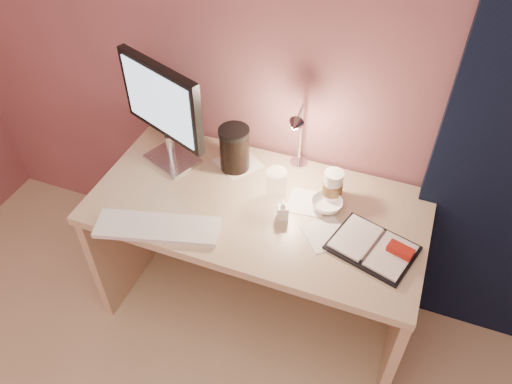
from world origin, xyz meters
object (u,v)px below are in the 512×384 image
(dark_jar, at_px, (235,151))
(desk_lamp, at_px, (294,137))
(lotion_bottle, at_px, (283,209))
(planner, at_px, (375,247))
(monitor, at_px, (164,106))
(keyboard, at_px, (158,227))
(clear_cup, at_px, (276,185))
(desk, at_px, (263,228))
(bowl, at_px, (327,204))
(coffee_cup, at_px, (333,186))

(dark_jar, xyz_separation_m, desk_lamp, (0.26, 0.04, 0.12))
(lotion_bottle, distance_m, desk_lamp, 0.31)
(planner, relative_size, lotion_bottle, 3.68)
(monitor, xyz_separation_m, keyboard, (0.14, -0.40, -0.29))
(keyboard, relative_size, clear_cup, 3.30)
(monitor, relative_size, clear_cup, 3.34)
(keyboard, distance_m, clear_cup, 0.51)
(monitor, relative_size, desk_lamp, 1.46)
(clear_cup, bearing_deg, desk, 168.55)
(bowl, relative_size, dark_jar, 0.69)
(monitor, distance_m, planner, 1.03)
(coffee_cup, xyz_separation_m, bowl, (-0.00, -0.07, -0.04))
(monitor, bearing_deg, dark_jar, 34.71)
(monitor, relative_size, lotion_bottle, 5.06)
(lotion_bottle, xyz_separation_m, dark_jar, (-0.30, 0.22, 0.04))
(bowl, distance_m, dark_jar, 0.47)
(desk, height_order, coffee_cup, coffee_cup)
(lotion_bottle, distance_m, dark_jar, 0.38)
(planner, bearing_deg, keyboard, -149.93)
(monitor, bearing_deg, lotion_bottle, 6.87)
(desk, distance_m, clear_cup, 0.31)
(clear_cup, xyz_separation_m, lotion_bottle, (0.06, -0.10, -0.03))
(desk, xyz_separation_m, desk_lamp, (0.08, 0.15, 0.44))
(clear_cup, bearing_deg, monitor, 173.16)
(planner, height_order, coffee_cup, coffee_cup)
(bowl, height_order, dark_jar, dark_jar)
(coffee_cup, bearing_deg, clear_cup, -156.92)
(desk, bearing_deg, planner, -15.81)
(desk, bearing_deg, monitor, 173.76)
(keyboard, xyz_separation_m, desk_lamp, (0.40, 0.50, 0.20))
(lotion_bottle, bearing_deg, dark_jar, 143.43)
(monitor, bearing_deg, planner, 10.84)
(dark_jar, relative_size, desk_lamp, 0.55)
(desk, relative_size, monitor, 2.82)
(desk, distance_m, bowl, 0.37)
(desk, height_order, clear_cup, clear_cup)
(keyboard, distance_m, planner, 0.85)
(clear_cup, bearing_deg, dark_jar, 152.12)
(desk_lamp, bearing_deg, desk, -121.22)
(dark_jar, bearing_deg, planner, -20.62)
(lotion_bottle, bearing_deg, clear_cup, 122.71)
(planner, relative_size, dark_jar, 1.94)
(coffee_cup, height_order, desk_lamp, desk_lamp)
(clear_cup, xyz_separation_m, bowl, (0.22, 0.02, -0.05))
(clear_cup, height_order, bowl, clear_cup)
(monitor, bearing_deg, clear_cup, 15.29)
(monitor, distance_m, clear_cup, 0.57)
(lotion_bottle, height_order, dark_jar, dark_jar)
(desk, bearing_deg, lotion_bottle, -41.81)
(bowl, bearing_deg, coffee_cup, 88.87)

